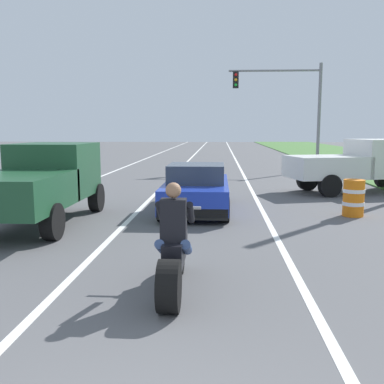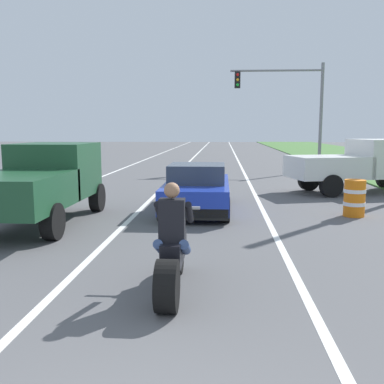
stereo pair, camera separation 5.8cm
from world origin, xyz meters
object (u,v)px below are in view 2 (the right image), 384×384
(motorcycle_with_rider, at_px, (172,254))
(sports_car_blue, at_px, (197,189))
(traffic_light_mast_near, at_px, (292,99))
(pickup_truck_left_lane_dark_green, at_px, (42,180))
(pickup_truck_right_shoulder_white, at_px, (360,163))
(construction_barrel_nearest, at_px, (354,198))

(motorcycle_with_rider, xyz_separation_m, sports_car_blue, (-0.02, 6.54, 0.04))
(motorcycle_with_rider, xyz_separation_m, traffic_light_mast_near, (4.58, 19.36, 3.44))
(pickup_truck_left_lane_dark_green, bearing_deg, pickup_truck_right_shoulder_white, 32.45)
(motorcycle_with_rider, bearing_deg, sports_car_blue, 90.17)
(pickup_truck_left_lane_dark_green, relative_size, traffic_light_mast_near, 0.80)
(pickup_truck_left_lane_dark_green, relative_size, construction_barrel_nearest, 4.80)
(sports_car_blue, bearing_deg, traffic_light_mast_near, 70.27)
(pickup_truck_right_shoulder_white, bearing_deg, traffic_light_mast_near, 98.15)
(pickup_truck_left_lane_dark_green, xyz_separation_m, construction_barrel_nearest, (8.05, 1.45, -0.60))
(traffic_light_mast_near, distance_m, construction_barrel_nearest, 13.82)
(pickup_truck_right_shoulder_white, distance_m, traffic_light_mast_near, 9.27)
(pickup_truck_left_lane_dark_green, bearing_deg, sports_car_blue, 27.90)
(pickup_truck_left_lane_dark_green, bearing_deg, traffic_light_mast_near, 60.58)
(pickup_truck_right_shoulder_white, relative_size, traffic_light_mast_near, 0.86)
(construction_barrel_nearest, bearing_deg, motorcycle_with_rider, -125.52)
(motorcycle_with_rider, distance_m, pickup_truck_right_shoulder_white, 12.15)
(sports_car_blue, distance_m, traffic_light_mast_near, 14.04)
(construction_barrel_nearest, bearing_deg, pickup_truck_left_lane_dark_green, -169.78)
(pickup_truck_left_lane_dark_green, bearing_deg, motorcycle_with_rider, -50.34)
(sports_car_blue, relative_size, pickup_truck_left_lane_dark_green, 0.90)
(sports_car_blue, distance_m, pickup_truck_right_shoulder_white, 7.17)
(motorcycle_with_rider, relative_size, construction_barrel_nearest, 2.21)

